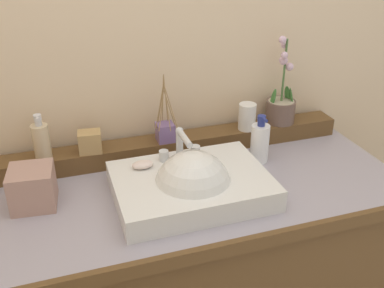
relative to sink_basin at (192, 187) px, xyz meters
name	(u,v)px	position (x,y,z in m)	size (l,w,h in m)	color
wall_back	(158,42)	(0.02, 0.47, 0.34)	(3.24, 0.20, 2.43)	beige
vanity_cabinet	(193,281)	(0.02, 0.06, -0.45)	(1.40, 0.62, 0.84)	brown
back_ledge	(173,145)	(0.02, 0.30, 0.00)	(1.33, 0.10, 0.07)	brown
sink_basin	(192,187)	(0.00, 0.00, 0.00)	(0.48, 0.35, 0.27)	white
soap_bar	(143,165)	(-0.13, 0.11, 0.05)	(0.07, 0.04, 0.02)	silver
potted_plant	(281,105)	(0.47, 0.30, 0.10)	(0.11, 0.11, 0.34)	brown
soap_dispenser	(41,140)	(-0.43, 0.29, 0.10)	(0.06, 0.06, 0.16)	beige
tumbler_cup	(247,117)	(0.31, 0.28, 0.08)	(0.07, 0.07, 0.10)	white
reed_diffuser	(165,131)	(-0.01, 0.28, 0.07)	(0.08, 0.08, 0.25)	slate
trinket_box	(90,142)	(-0.28, 0.28, 0.07)	(0.08, 0.06, 0.07)	tan
lotion_bottle	(260,142)	(0.30, 0.15, 0.04)	(0.07, 0.07, 0.18)	white
tissue_box	(33,187)	(-0.47, 0.11, 0.02)	(0.13, 0.13, 0.12)	tan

